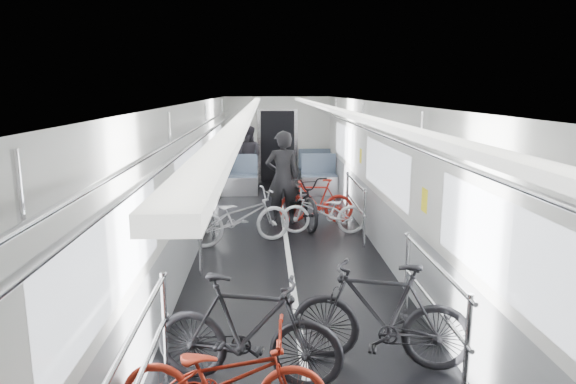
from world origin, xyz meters
name	(u,v)px	position (x,y,z in m)	size (l,w,h in m)	color
car_shell	(284,170)	(0.00, 1.78, 1.13)	(3.02, 14.01, 2.41)	black
bike_left_near	(225,378)	(-0.68, -4.08, 0.42)	(0.56, 1.60, 0.84)	#AD2815
bike_left_mid	(248,331)	(-0.52, -3.48, 0.51)	(0.48, 1.71, 1.03)	black
bike_left_far	(240,217)	(-0.79, 0.81, 0.47)	(0.63, 1.80, 0.94)	#ADADB2
bike_right_near	(381,314)	(0.72, -3.20, 0.51)	(0.48, 1.71, 1.03)	black
bike_right_mid	(323,212)	(0.70, 1.38, 0.41)	(0.54, 1.55, 0.81)	silver
bike_right_far	(316,201)	(0.64, 2.16, 0.44)	(0.41, 1.47, 0.88)	red
bike_aisle	(301,199)	(0.33, 2.04, 0.50)	(0.67, 1.92, 1.01)	black
person_standing	(283,178)	(-0.02, 2.14, 0.91)	(0.67, 0.44, 1.83)	black
person_seated	(248,156)	(-0.83, 6.08, 0.82)	(0.80, 0.62, 1.65)	#2D2931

